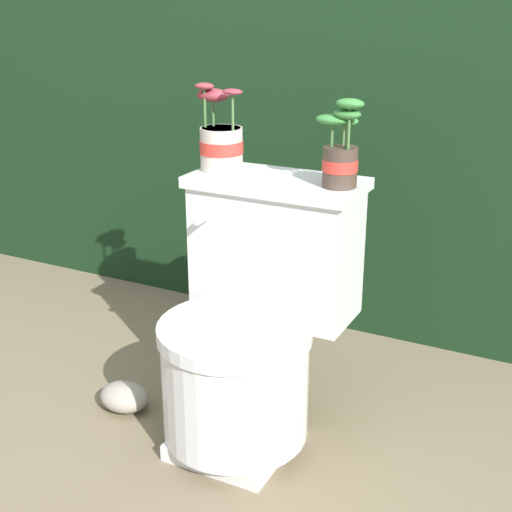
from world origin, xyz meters
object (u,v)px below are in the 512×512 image
object	(u,v)px
potted_plant_left	(221,141)
potted_plant_midleft	(341,152)
garden_stone	(124,397)
toilet	(253,324)

from	to	relation	value
potted_plant_left	potted_plant_midleft	distance (m)	0.35
potted_plant_midleft	garden_stone	distance (m)	0.95
potted_plant_left	garden_stone	distance (m)	0.79
potted_plant_midleft	garden_stone	world-z (taller)	potted_plant_midleft
potted_plant_left	potted_plant_midleft	bearing A→B (deg)	-3.27
toilet	garden_stone	distance (m)	0.48
potted_plant_left	potted_plant_midleft	world-z (taller)	potted_plant_left
toilet	garden_stone	xyz separation A→B (m)	(-0.37, -0.09, -0.28)
toilet	potted_plant_left	world-z (taller)	potted_plant_left
toilet	garden_stone	bearing A→B (deg)	-166.01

